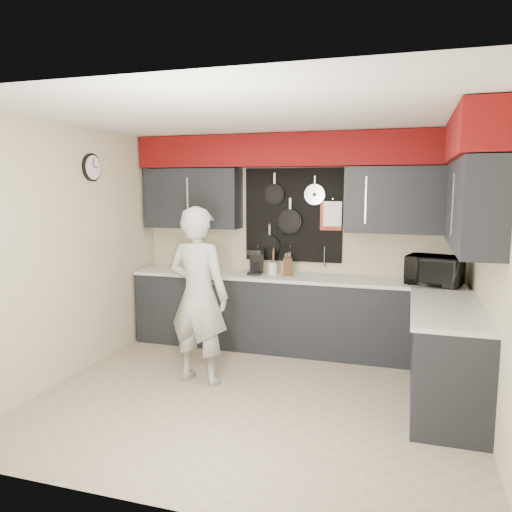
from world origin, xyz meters
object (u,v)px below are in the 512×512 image
(utensil_crock, at_px, (273,268))
(coffee_maker, at_px, (255,261))
(microwave, at_px, (434,270))
(person, at_px, (198,296))
(knife_block, at_px, (288,267))

(utensil_crock, bearing_deg, coffee_maker, -159.86)
(microwave, bearing_deg, person, -138.57)
(microwave, relative_size, coffee_maker, 1.84)
(microwave, height_order, utensil_crock, microwave)
(microwave, height_order, person, person)
(utensil_crock, height_order, coffee_maker, coffee_maker)
(microwave, height_order, knife_block, microwave)
(microwave, relative_size, knife_block, 2.61)
(knife_block, height_order, utensil_crock, knife_block)
(knife_block, bearing_deg, microwave, -11.90)
(microwave, bearing_deg, knife_block, -167.45)
(coffee_maker, xyz_separation_m, person, (-0.23, -1.20, -0.19))
(knife_block, distance_m, utensil_crock, 0.22)
(utensil_crock, relative_size, person, 0.08)
(person, bearing_deg, microwave, -144.44)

